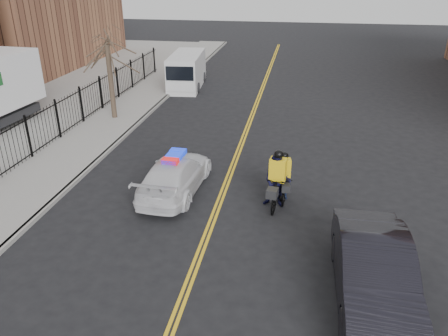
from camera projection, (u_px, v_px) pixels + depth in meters
ground at (211, 225)px, 14.68m from camera, size 120.00×120.00×0.00m
center_line_left at (241, 140)px, 21.84m from camera, size 0.10×60.00×0.01m
center_line_right at (244, 140)px, 21.82m from camera, size 0.10×60.00×0.01m
sidewalk at (102, 130)px, 22.98m from camera, size 3.00×60.00×0.15m
curb at (129, 132)px, 22.74m from camera, size 0.20×60.00×0.15m
iron_fence at (73, 112)px, 22.83m from camera, size 0.12×28.00×2.00m
street_tree at (108, 57)px, 23.33m from camera, size 3.20×3.20×4.80m
police_cruiser at (175, 175)px, 16.65m from camera, size 2.16×4.84×1.54m
dark_sedan at (374, 272)px, 11.10m from camera, size 1.84×5.17×1.70m
cargo_van at (186, 71)px, 30.97m from camera, size 2.52×5.72×2.33m
cyclist_near at (283, 183)px, 16.15m from camera, size 0.99×1.99×1.86m
cyclist_far at (277, 185)px, 15.53m from camera, size 1.07×2.22×2.18m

